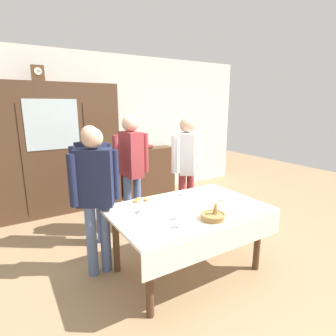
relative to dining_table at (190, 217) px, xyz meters
The scene contains 21 objects.
ground_plane 0.68m from the dining_table, 90.00° to the left, with size 12.00×12.00×0.00m, color #997A56.
back_wall 2.97m from the dining_table, 90.00° to the left, with size 6.40×0.10×2.70m, color silver.
dining_table is the anchor object (origin of this frame).
wall_cabinet 2.77m from the dining_table, 109.16° to the left, with size 2.16×0.46×2.14m.
mantel_clock 3.21m from the dining_table, 111.17° to the left, with size 0.18×0.11×0.24m.
bookshelf_low 2.79m from the dining_table, 71.70° to the left, with size 1.09×0.35×0.94m.
book_stack 2.80m from the dining_table, 71.70° to the left, with size 0.17×0.21×0.06m.
tea_cup_back_edge 0.43m from the dining_table, 64.18° to the left, with size 0.13×0.13×0.06m.
tea_cup_front_edge 0.48m from the dining_table, 136.78° to the right, with size 0.13×0.13×0.06m.
tea_cup_near_right 0.49m from the dining_table, ahead, with size 0.13×0.13×0.06m.
tea_cup_far_right 0.51m from the dining_table, 160.40° to the left, with size 0.13×0.13×0.06m.
tea_cup_near_left 0.33m from the dining_table, 148.52° to the right, with size 0.13×0.13×0.06m.
bread_basket 0.36m from the dining_table, 85.47° to the right, with size 0.24×0.24×0.16m.
pastry_plate 0.56m from the dining_table, 130.29° to the left, with size 0.28×0.28×0.05m.
spoon_mid_left 0.34m from the dining_table, 25.87° to the right, with size 0.12×0.02×0.01m.
spoon_far_left 0.55m from the dining_table, 38.13° to the left, with size 0.12×0.02×0.01m.
spoon_front_edge 0.13m from the dining_table, 151.89° to the left, with size 0.12×0.02×0.01m.
person_beside_shelf 1.29m from the dining_table, 94.78° to the left, with size 0.52×0.38×1.66m.
person_by_cabinet 1.02m from the dining_table, 149.14° to the left, with size 0.52×0.35×1.59m.
person_behind_table_left 1.37m from the dining_table, 120.29° to the left, with size 0.52×0.41×1.56m.
person_behind_table_right 1.31m from the dining_table, 56.26° to the left, with size 0.52×0.41×1.62m.
Camera 1 is at (-1.59, -2.38, 1.81)m, focal length 29.03 mm.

